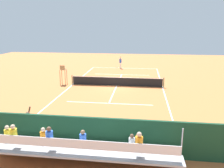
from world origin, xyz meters
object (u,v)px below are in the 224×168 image
tennis_ball_near (123,72)px  bleacher_stand (78,149)px  tennis_player (120,62)px  equipment_bag (92,144)px  line_judge (28,122)px  tennis_net (117,81)px  courtside_bench (131,139)px  tennis_racket (118,68)px  umpire_chair (63,72)px

tennis_ball_near → bleacher_stand: bearing=89.5°
tennis_player → tennis_ball_near: tennis_player is taller
equipment_bag → line_judge: (3.86, -0.48, 0.84)m
tennis_net → tennis_ball_near: 7.58m
tennis_ball_near → line_judge: 20.87m
tennis_net → courtside_bench: 13.46m
tennis_racket → line_judge: line_judge is taller
bleacher_stand → tennis_player: bleacher_stand is taller
equipment_bag → tennis_player: bearing=-88.1°
tennis_racket → tennis_ball_near: (-1.12, 3.49, 0.02)m
tennis_net → umpire_chair: (6.20, -0.20, 0.81)m
courtside_bench → tennis_player: 24.40m
umpire_chair → tennis_player: bearing=-117.3°
umpire_chair → line_judge: umpire_chair is taller
umpire_chair → courtside_bench: bearing=122.1°
bleacher_stand → tennis_ball_near: size_ratio=137.27×
bleacher_stand → tennis_ball_near: 22.99m
tennis_net → line_judge: bearing=73.9°
bleacher_stand → tennis_racket: 26.49m
umpire_chair → line_judge: bearing=100.7°
equipment_bag → tennis_player: (0.79, -24.35, 0.84)m
tennis_racket → tennis_ball_near: bearing=107.8°
equipment_bag → courtside_bench: bearing=-176.5°
umpire_chair → tennis_net: bearing=178.2°
bleacher_stand → line_judge: (3.66, -2.48, 0.03)m
bleacher_stand → umpire_chair: (6.13, -15.60, 0.33)m
equipment_bag → bleacher_stand: bearing=84.3°
bleacher_stand → tennis_racket: bleacher_stand is taller
bleacher_stand → umpire_chair: size_ratio=4.23×
tennis_net → tennis_player: (0.66, -10.95, 0.51)m
tennis_net → tennis_player: size_ratio=5.35×
tennis_player → tennis_racket: (0.35, -0.10, -1.00)m
umpire_chair → courtside_bench: 15.91m
umpire_chair → line_judge: (-2.47, 13.12, -0.30)m
bleacher_stand → tennis_net: bearing=-90.3°
equipment_bag → tennis_racket: equipment_bag is taller
tennis_racket → bleacher_stand: bearing=92.0°
equipment_bag → tennis_player: 24.38m
tennis_net → equipment_bag: size_ratio=11.44×
umpire_chair → tennis_ball_near: 9.79m
equipment_bag → tennis_racket: size_ratio=1.54×
courtside_bench → equipment_bag: (2.11, 0.13, -0.38)m
tennis_net → bleacher_stand: (0.07, 15.40, 0.48)m
bleacher_stand → tennis_ball_near: (-0.18, -22.97, -0.95)m
tennis_net → umpire_chair: umpire_chair is taller
courtside_bench → equipment_bag: courtside_bench is taller
umpire_chair → tennis_ball_near: bearing=-130.6°
tennis_net → courtside_bench: (-2.24, 13.27, 0.06)m
bleacher_stand → tennis_player: (0.59, -26.36, 0.03)m
line_judge → bleacher_stand: bearing=145.8°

